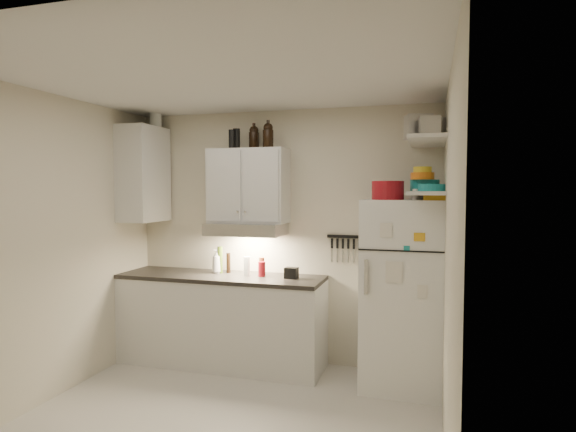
# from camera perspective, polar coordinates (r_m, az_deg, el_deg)

# --- Properties ---
(floor) EXTENTS (3.20, 3.00, 0.02)m
(floor) POSITION_cam_1_polar(r_m,az_deg,el_deg) (4.00, -7.78, -23.59)
(floor) COLOR beige
(floor) RESTS_ON ground
(ceiling) EXTENTS (3.20, 3.00, 0.02)m
(ceiling) POSITION_cam_1_polar(r_m,az_deg,el_deg) (3.67, -8.10, 16.06)
(ceiling) COLOR silver
(ceiling) RESTS_ON ground
(back_wall) EXTENTS (3.20, 0.02, 2.60)m
(back_wall) POSITION_cam_1_polar(r_m,az_deg,el_deg) (5.01, -0.75, -2.44)
(back_wall) COLOR beige
(back_wall) RESTS_ON ground
(left_wall) EXTENTS (0.02, 3.00, 2.60)m
(left_wall) POSITION_cam_1_polar(r_m,az_deg,el_deg) (4.52, -26.90, -3.40)
(left_wall) COLOR beige
(left_wall) RESTS_ON ground
(right_wall) EXTENTS (0.02, 3.00, 2.60)m
(right_wall) POSITION_cam_1_polar(r_m,az_deg,el_deg) (3.29, 18.64, -5.57)
(right_wall) COLOR beige
(right_wall) RESTS_ON ground
(base_cabinet) EXTENTS (2.10, 0.60, 0.88)m
(base_cabinet) POSITION_cam_1_polar(r_m,az_deg,el_deg) (5.08, -7.89, -12.28)
(base_cabinet) COLOR silver
(base_cabinet) RESTS_ON floor
(countertop) EXTENTS (2.10, 0.62, 0.04)m
(countertop) POSITION_cam_1_polar(r_m,az_deg,el_deg) (4.97, -7.93, -7.16)
(countertop) COLOR black
(countertop) RESTS_ON base_cabinet
(upper_cabinet) EXTENTS (0.80, 0.33, 0.75)m
(upper_cabinet) POSITION_cam_1_polar(r_m,az_deg,el_deg) (4.92, -4.71, 3.57)
(upper_cabinet) COLOR silver
(upper_cabinet) RESTS_ON back_wall
(side_cabinet) EXTENTS (0.33, 0.55, 1.00)m
(side_cabinet) POSITION_cam_1_polar(r_m,az_deg,el_deg) (5.33, -16.75, 4.76)
(side_cabinet) COLOR silver
(side_cabinet) RESTS_ON left_wall
(range_hood) EXTENTS (0.76, 0.46, 0.12)m
(range_hood) POSITION_cam_1_polar(r_m,az_deg,el_deg) (4.88, -4.96, -1.54)
(range_hood) COLOR silver
(range_hood) RESTS_ON back_wall
(fridge) EXTENTS (0.70, 0.68, 1.70)m
(fridge) POSITION_cam_1_polar(r_m,az_deg,el_deg) (4.52, 13.38, -8.93)
(fridge) COLOR white
(fridge) RESTS_ON floor
(shelf_hi) EXTENTS (0.30, 0.95, 0.03)m
(shelf_hi) POSITION_cam_1_polar(r_m,az_deg,el_deg) (4.30, 16.21, 8.52)
(shelf_hi) COLOR silver
(shelf_hi) RESTS_ON right_wall
(shelf_lo) EXTENTS (0.30, 0.95, 0.03)m
(shelf_lo) POSITION_cam_1_polar(r_m,az_deg,el_deg) (4.28, 16.12, 2.64)
(shelf_lo) COLOR silver
(shelf_lo) RESTS_ON right_wall
(knife_strip) EXTENTS (0.42, 0.02, 0.03)m
(knife_strip) POSITION_cam_1_polar(r_m,az_deg,el_deg) (4.82, 7.13, -2.44)
(knife_strip) COLOR black
(knife_strip) RESTS_ON back_wall
(dutch_oven) EXTENTS (0.35, 0.35, 0.16)m
(dutch_oven) POSITION_cam_1_polar(r_m,az_deg,el_deg) (4.36, 11.73, 3.00)
(dutch_oven) COLOR maroon
(dutch_oven) RESTS_ON fridge
(book_stack) EXTENTS (0.20, 0.24, 0.07)m
(book_stack) POSITION_cam_1_polar(r_m,az_deg,el_deg) (4.22, 17.14, 2.32)
(book_stack) COLOR gold
(book_stack) RESTS_ON fridge
(spice_jar) EXTENTS (0.06, 0.06, 0.09)m
(spice_jar) POSITION_cam_1_polar(r_m,az_deg,el_deg) (4.28, 14.91, 2.49)
(spice_jar) COLOR silver
(spice_jar) RESTS_ON fridge
(stock_pot) EXTENTS (0.37, 0.37, 0.21)m
(stock_pot) POSITION_cam_1_polar(r_m,az_deg,el_deg) (4.61, 16.81, 9.64)
(stock_pot) COLOR silver
(stock_pot) RESTS_ON shelf_hi
(tin_a) EXTENTS (0.25, 0.23, 0.20)m
(tin_a) POSITION_cam_1_polar(r_m,az_deg,el_deg) (4.28, 15.16, 10.13)
(tin_a) COLOR #AAAAAD
(tin_a) RESTS_ON shelf_hi
(tin_b) EXTENTS (0.17, 0.17, 0.15)m
(tin_b) POSITION_cam_1_polar(r_m,az_deg,el_deg) (4.04, 16.44, 10.17)
(tin_b) COLOR #AAAAAD
(tin_b) RESTS_ON shelf_hi
(bowl_teal) EXTENTS (0.25, 0.25, 0.10)m
(bowl_teal) POSITION_cam_1_polar(r_m,az_deg,el_deg) (4.46, 15.90, 3.51)
(bowl_teal) COLOR teal
(bowl_teal) RESTS_ON shelf_lo
(bowl_orange) EXTENTS (0.20, 0.20, 0.06)m
(bowl_orange) POSITION_cam_1_polar(r_m,az_deg,el_deg) (4.37, 15.64, 4.58)
(bowl_orange) COLOR orange
(bowl_orange) RESTS_ON bowl_teal
(bowl_yellow) EXTENTS (0.16, 0.16, 0.05)m
(bowl_yellow) POSITION_cam_1_polar(r_m,az_deg,el_deg) (4.37, 15.65, 5.31)
(bowl_yellow) COLOR gold
(bowl_yellow) RESTS_ON bowl_orange
(plates) EXTENTS (0.25, 0.25, 0.06)m
(plates) POSITION_cam_1_polar(r_m,az_deg,el_deg) (4.26, 16.74, 3.23)
(plates) COLOR teal
(plates) RESTS_ON shelf_lo
(growler_a) EXTENTS (0.14, 0.14, 0.25)m
(growler_a) POSITION_cam_1_polar(r_m,az_deg,el_deg) (5.00, -4.06, 9.29)
(growler_a) COLOR black
(growler_a) RESTS_ON upper_cabinet
(growler_b) EXTENTS (0.12, 0.12, 0.25)m
(growler_b) POSITION_cam_1_polar(r_m,az_deg,el_deg) (4.81, -2.37, 9.57)
(growler_b) COLOR black
(growler_b) RESTS_ON upper_cabinet
(thermos_a) EXTENTS (0.09, 0.09, 0.21)m
(thermos_a) POSITION_cam_1_polar(r_m,az_deg,el_deg) (4.98, -6.13, 9.07)
(thermos_a) COLOR black
(thermos_a) RESTS_ON upper_cabinet
(thermos_b) EXTENTS (0.09, 0.09, 0.19)m
(thermos_b) POSITION_cam_1_polar(r_m,az_deg,el_deg) (4.94, -6.66, 9.03)
(thermos_b) COLOR black
(thermos_b) RESTS_ON upper_cabinet
(side_jar) EXTENTS (0.16, 0.16, 0.17)m
(side_jar) POSITION_cam_1_polar(r_m,az_deg,el_deg) (5.43, -15.44, 10.97)
(side_jar) COLOR silver
(side_jar) RESTS_ON side_cabinet
(soap_bottle) EXTENTS (0.13, 0.14, 0.28)m
(soap_bottle) POSITION_cam_1_polar(r_m,az_deg,el_deg) (5.07, -8.44, -5.16)
(soap_bottle) COLOR silver
(soap_bottle) RESTS_ON countertop
(pepper_mill) EXTENTS (0.06, 0.06, 0.18)m
(pepper_mill) POSITION_cam_1_polar(r_m,az_deg,el_deg) (4.90, -3.15, -5.97)
(pepper_mill) COLOR brown
(pepper_mill) RESTS_ON countertop
(oil_bottle) EXTENTS (0.06, 0.06, 0.28)m
(oil_bottle) POSITION_cam_1_polar(r_m,az_deg,el_deg) (5.07, -8.05, -5.16)
(oil_bottle) COLOR #435D17
(oil_bottle) RESTS_ON countertop
(vinegar_bottle) EXTENTS (0.05, 0.05, 0.21)m
(vinegar_bottle) POSITION_cam_1_polar(r_m,az_deg,el_deg) (5.07, -7.07, -5.54)
(vinegar_bottle) COLOR black
(vinegar_bottle) RESTS_ON countertop
(clear_bottle) EXTENTS (0.07, 0.07, 0.19)m
(clear_bottle) POSITION_cam_1_polar(r_m,az_deg,el_deg) (4.90, -4.90, -5.93)
(clear_bottle) COLOR silver
(clear_bottle) RESTS_ON countertop
(red_jar) EXTENTS (0.08, 0.08, 0.15)m
(red_jar) POSITION_cam_1_polar(r_m,az_deg,el_deg) (4.84, -3.13, -6.30)
(red_jar) COLOR maroon
(red_jar) RESTS_ON countertop
(caddy) EXTENTS (0.13, 0.10, 0.11)m
(caddy) POSITION_cam_1_polar(r_m,az_deg,el_deg) (4.73, 0.40, -6.77)
(caddy) COLOR black
(caddy) RESTS_ON countertop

